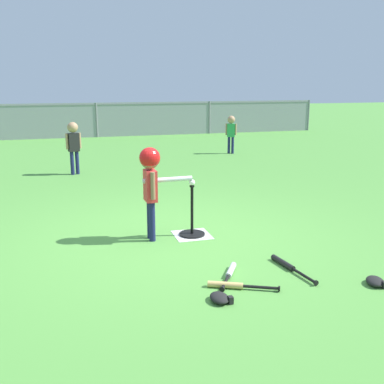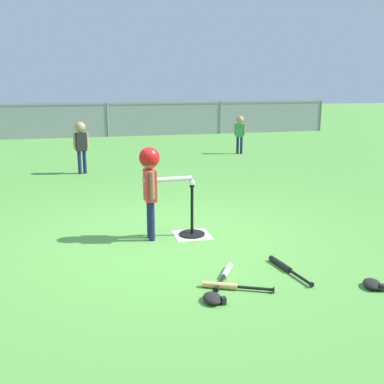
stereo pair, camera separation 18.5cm
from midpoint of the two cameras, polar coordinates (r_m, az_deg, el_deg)
The scene contains 13 objects.
ground_plane at distance 5.58m, azimuth -1.42°, elevation -5.88°, with size 60.00×60.00×0.00m, color #51933D.
home_plate at distance 5.72m, azimuth 0.93°, elevation -5.32°, with size 0.44×0.44×0.01m, color white.
batting_tee at distance 5.69m, azimuth 0.93°, elevation -4.44°, with size 0.32×0.32×0.63m.
baseball_on_tee at distance 5.54m, azimuth 0.96°, elevation 1.19°, with size 0.07×0.07×0.07m, color white.
batter_child at distance 5.39m, azimuth -4.18°, elevation 2.19°, with size 0.63×0.32×1.12m.
fielder_deep_right at distance 9.62m, azimuth -13.07°, elevation 6.24°, with size 0.31×0.21×1.06m.
fielder_near_right at distance 12.09m, azimuth 6.39°, elevation 7.71°, with size 0.27×0.19×0.98m.
spare_bat_silver at distance 4.58m, azimuth 5.35°, elevation -10.01°, with size 0.36×0.54×0.06m.
spare_bat_wood at distance 4.32m, azimuth 5.65°, elevation -11.52°, with size 0.62×0.33×0.06m.
spare_bat_black at distance 4.83m, azimuth 12.45°, elevation -9.02°, with size 0.15×0.72×0.06m.
glove_by_plate at distance 4.67m, azimuth 22.53°, elevation -10.49°, with size 0.24×0.27×0.07m.
glove_near_bats at distance 4.08m, azimuth 4.02°, elevation -13.00°, with size 0.18×0.22×0.07m.
outfield_fence at distance 16.00m, azimuth -10.10°, elevation 8.95°, with size 16.06×0.06×1.15m.
Camera 2 is at (-1.06, -5.15, 1.86)m, focal length 43.03 mm.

